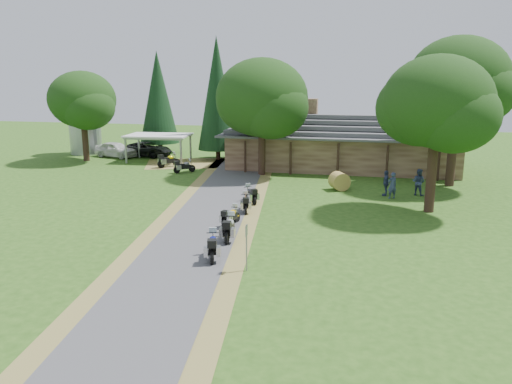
% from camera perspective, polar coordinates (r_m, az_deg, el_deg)
% --- Properties ---
extents(ground, '(120.00, 120.00, 0.00)m').
position_cam_1_polar(ground, '(25.12, -7.66, -6.12)').
color(ground, '#274E15').
rests_on(ground, ground).
extents(driveway, '(51.95, 51.95, 0.00)m').
position_cam_1_polar(driveway, '(28.87, -5.83, -3.52)').
color(driveway, '#424244').
rests_on(driveway, ground).
extents(lodge, '(21.40, 9.40, 4.90)m').
position_cam_1_polar(lodge, '(46.61, 9.75, 5.77)').
color(lodge, brown).
rests_on(lodge, ground).
extents(silo, '(3.41, 3.41, 6.75)m').
position_cam_1_polar(silo, '(57.39, -19.01, 7.51)').
color(silo, gray).
rests_on(silo, ground).
extents(carport, '(6.42, 4.57, 2.64)m').
position_cam_1_polar(carport, '(50.55, -11.03, 4.98)').
color(carport, white).
rests_on(carport, ground).
extents(car_white_sedan, '(4.24, 6.58, 2.03)m').
position_cam_1_polar(car_white_sedan, '(54.07, -15.76, 4.92)').
color(car_white_sedan, silver).
rests_on(car_white_sedan, ground).
extents(car_dark_suv, '(3.52, 6.26, 2.26)m').
position_cam_1_polar(car_dark_suv, '(53.88, -12.39, 5.20)').
color(car_dark_suv, black).
rests_on(car_dark_suv, ground).
extents(motorcycle_row_a, '(1.12, 2.01, 1.31)m').
position_cam_1_polar(motorcycle_row_a, '(23.13, -4.98, -6.04)').
color(motorcycle_row_a, navy).
rests_on(motorcycle_row_a, ground).
extents(motorcycle_row_b, '(0.85, 2.03, 1.35)m').
position_cam_1_polar(motorcycle_row_b, '(25.68, -3.05, -4.01)').
color(motorcycle_row_b, '#B3B7BC').
rests_on(motorcycle_row_b, ground).
extents(motorcycle_row_c, '(0.94, 1.77, 1.15)m').
position_cam_1_polar(motorcycle_row_c, '(28.09, -2.87, -2.71)').
color(motorcycle_row_c, '#DBA400').
rests_on(motorcycle_row_c, ground).
extents(motorcycle_row_d, '(1.01, 1.82, 1.19)m').
position_cam_1_polar(motorcycle_row_d, '(30.94, -1.20, -1.19)').
color(motorcycle_row_d, '#C35220').
rests_on(motorcycle_row_d, ground).
extents(motorcycle_row_e, '(1.44, 1.77, 1.20)m').
position_cam_1_polar(motorcycle_row_e, '(33.15, -0.63, -0.21)').
color(motorcycle_row_e, black).
rests_on(motorcycle_row_e, ground).
extents(motorcycle_carport_a, '(1.78, 2.02, 1.40)m').
position_cam_1_polar(motorcycle_carport_a, '(47.01, -9.95, 3.66)').
color(motorcycle_carport_a, '#DDD700').
rests_on(motorcycle_carport_a, ground).
extents(motorcycle_carport_b, '(1.71, 1.62, 1.22)m').
position_cam_1_polar(motorcycle_carport_b, '(44.08, -8.19, 2.99)').
color(motorcycle_carport_b, gray).
rests_on(motorcycle_carport_b, ground).
extents(person_a, '(0.75, 0.68, 2.14)m').
position_cam_1_polar(person_a, '(35.48, 15.32, 0.99)').
color(person_a, navy).
rests_on(person_a, ground).
extents(person_b, '(0.77, 0.69, 2.23)m').
position_cam_1_polar(person_b, '(36.97, 18.09, 1.34)').
color(person_b, navy).
rests_on(person_b, ground).
extents(person_c, '(0.47, 0.63, 2.13)m').
position_cam_1_polar(person_c, '(36.16, 14.63, 1.24)').
color(person_c, navy).
rests_on(person_c, ground).
extents(hay_bale, '(1.72, 1.66, 1.32)m').
position_cam_1_polar(hay_bale, '(37.40, 9.51, 1.23)').
color(hay_bale, olive).
rests_on(hay_bale, ground).
extents(sign_post, '(0.38, 0.06, 2.09)m').
position_cam_1_polar(sign_post, '(21.47, -1.09, -6.41)').
color(sign_post, gray).
rests_on(sign_post, ground).
extents(oak_lodge_left, '(7.68, 7.68, 10.50)m').
position_cam_1_polar(oak_lodge_left, '(42.14, 0.68, 9.03)').
color(oak_lodge_left, '#17330F').
rests_on(oak_lodge_left, ground).
extents(oak_lodge_right, '(7.34, 7.34, 13.00)m').
position_cam_1_polar(oak_lodge_right, '(40.50, 21.96, 9.71)').
color(oak_lodge_right, '#17330F').
rests_on(oak_lodge_right, ground).
extents(oak_driveway, '(6.50, 6.50, 10.91)m').
position_cam_1_polar(oak_driveway, '(32.00, 19.84, 7.37)').
color(oak_driveway, '#17330F').
rests_on(oak_driveway, ground).
extents(oak_silo, '(6.48, 6.48, 9.74)m').
position_cam_1_polar(oak_silo, '(52.22, -19.16, 8.68)').
color(oak_silo, '#17330F').
rests_on(oak_silo, ground).
extents(cedar_near, '(3.99, 3.99, 12.13)m').
position_cam_1_polar(cedar_near, '(50.41, -4.46, 10.57)').
color(cedar_near, black).
rests_on(cedar_near, ground).
extents(cedar_far, '(4.22, 4.22, 10.94)m').
position_cam_1_polar(cedar_far, '(55.89, -11.09, 10.00)').
color(cedar_far, black).
rests_on(cedar_far, ground).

